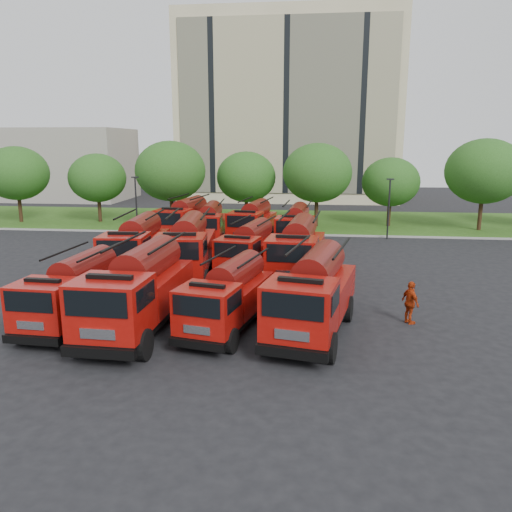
{
  "coord_description": "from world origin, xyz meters",
  "views": [
    {
      "loc": [
        5.48,
        -25.64,
        7.97
      ],
      "look_at": [
        2.48,
        1.42,
        1.8
      ],
      "focal_mm": 35.0,
      "sensor_mm": 36.0,
      "label": 1
    }
  ],
  "objects_px": {
    "fire_truck_0": "(74,291)",
    "firefighter_5": "(288,297)",
    "fire_truck_4": "(137,246)",
    "firefighter_0": "(182,339)",
    "fire_truck_9": "(209,225)",
    "fire_truck_10": "(253,222)",
    "fire_truck_2": "(228,296)",
    "fire_truck_6": "(249,248)",
    "firefighter_3": "(299,307)",
    "fire_truck_11": "(296,227)",
    "fire_truck_3": "(313,294)",
    "fire_truck_1": "(138,290)",
    "fire_truck_7": "(297,250)",
    "firefighter_1": "(211,343)",
    "firefighter_4": "(63,305)",
    "fire_truck_5": "(187,248)",
    "fire_truck_8": "(185,220)",
    "firefighter_2": "(409,323)"
  },
  "relations": [
    {
      "from": "fire_truck_6",
      "to": "firefighter_0",
      "type": "distance_m",
      "value": 11.32
    },
    {
      "from": "fire_truck_1",
      "to": "firefighter_3",
      "type": "height_order",
      "value": "fire_truck_1"
    },
    {
      "from": "fire_truck_3",
      "to": "firefighter_3",
      "type": "relative_size",
      "value": 4.95
    },
    {
      "from": "fire_truck_2",
      "to": "fire_truck_8",
      "type": "xyz_separation_m",
      "value": [
        -6.93,
        19.73,
        0.25
      ]
    },
    {
      "from": "fire_truck_11",
      "to": "firefighter_5",
      "type": "bearing_deg",
      "value": -86.15
    },
    {
      "from": "firefighter_0",
      "to": "firefighter_3",
      "type": "height_order",
      "value": "firefighter_0"
    },
    {
      "from": "fire_truck_4",
      "to": "firefighter_1",
      "type": "bearing_deg",
      "value": -61.24
    },
    {
      "from": "firefighter_1",
      "to": "fire_truck_10",
      "type": "bearing_deg",
      "value": 87.46
    },
    {
      "from": "fire_truck_0",
      "to": "fire_truck_5",
      "type": "height_order",
      "value": "fire_truck_5"
    },
    {
      "from": "fire_truck_6",
      "to": "firefighter_5",
      "type": "bearing_deg",
      "value": -51.09
    },
    {
      "from": "fire_truck_9",
      "to": "firefighter_4",
      "type": "distance_m",
      "value": 16.66
    },
    {
      "from": "fire_truck_6",
      "to": "firefighter_4",
      "type": "relative_size",
      "value": 3.96
    },
    {
      "from": "fire_truck_1",
      "to": "fire_truck_8",
      "type": "height_order",
      "value": "fire_truck_1"
    },
    {
      "from": "fire_truck_3",
      "to": "firefighter_2",
      "type": "relative_size",
      "value": 4.08
    },
    {
      "from": "fire_truck_9",
      "to": "firefighter_0",
      "type": "relative_size",
      "value": 3.72
    },
    {
      "from": "fire_truck_1",
      "to": "fire_truck_7",
      "type": "bearing_deg",
      "value": 56.33
    },
    {
      "from": "fire_truck_1",
      "to": "fire_truck_6",
      "type": "bearing_deg",
      "value": 73.72
    },
    {
      "from": "fire_truck_9",
      "to": "fire_truck_10",
      "type": "xyz_separation_m",
      "value": [
        3.37,
        1.26,
        0.04
      ]
    },
    {
      "from": "fire_truck_3",
      "to": "fire_truck_9",
      "type": "distance_m",
      "value": 20.13
    },
    {
      "from": "fire_truck_5",
      "to": "firefighter_1",
      "type": "xyz_separation_m",
      "value": [
        3.42,
        -9.92,
        -1.84
      ]
    },
    {
      "from": "fire_truck_0",
      "to": "firefighter_3",
      "type": "distance_m",
      "value": 10.63
    },
    {
      "from": "fire_truck_6",
      "to": "fire_truck_2",
      "type": "bearing_deg",
      "value": -78.04
    },
    {
      "from": "fire_truck_2",
      "to": "fire_truck_10",
      "type": "relative_size",
      "value": 0.91
    },
    {
      "from": "firefighter_5",
      "to": "fire_truck_11",
      "type": "bearing_deg",
      "value": -93.07
    },
    {
      "from": "fire_truck_11",
      "to": "fire_truck_8",
      "type": "bearing_deg",
      "value": 171.24
    },
    {
      "from": "fire_truck_4",
      "to": "firefighter_0",
      "type": "xyz_separation_m",
      "value": [
        5.43,
        -10.13,
        -1.76
      ]
    },
    {
      "from": "fire_truck_11",
      "to": "firefighter_0",
      "type": "relative_size",
      "value": 3.76
    },
    {
      "from": "fire_truck_7",
      "to": "firefighter_4",
      "type": "bearing_deg",
      "value": -147.02
    },
    {
      "from": "fire_truck_2",
      "to": "fire_truck_6",
      "type": "xyz_separation_m",
      "value": [
        -0.32,
        9.77,
        0.06
      ]
    },
    {
      "from": "fire_truck_1",
      "to": "fire_truck_8",
      "type": "xyz_separation_m",
      "value": [
        -3.13,
        20.35,
        -0.07
      ]
    },
    {
      "from": "fire_truck_0",
      "to": "fire_truck_6",
      "type": "bearing_deg",
      "value": 59.33
    },
    {
      "from": "fire_truck_3",
      "to": "firefighter_0",
      "type": "height_order",
      "value": "fire_truck_3"
    },
    {
      "from": "firefighter_3",
      "to": "fire_truck_11",
      "type": "bearing_deg",
      "value": -82.64
    },
    {
      "from": "fire_truck_6",
      "to": "fire_truck_8",
      "type": "bearing_deg",
      "value": 133.66
    },
    {
      "from": "fire_truck_10",
      "to": "fire_truck_11",
      "type": "relative_size",
      "value": 1.03
    },
    {
      "from": "fire_truck_9",
      "to": "fire_truck_4",
      "type": "bearing_deg",
      "value": -109.55
    },
    {
      "from": "fire_truck_10",
      "to": "firefighter_1",
      "type": "height_order",
      "value": "fire_truck_10"
    },
    {
      "from": "fire_truck_2",
      "to": "firefighter_0",
      "type": "relative_size",
      "value": 3.52
    },
    {
      "from": "fire_truck_2",
      "to": "firefighter_4",
      "type": "height_order",
      "value": "fire_truck_2"
    },
    {
      "from": "fire_truck_0",
      "to": "fire_truck_4",
      "type": "bearing_deg",
      "value": 94.69
    },
    {
      "from": "fire_truck_1",
      "to": "fire_truck_3",
      "type": "relative_size",
      "value": 1.0
    },
    {
      "from": "firefighter_1",
      "to": "firefighter_0",
      "type": "bearing_deg",
      "value": 160.56
    },
    {
      "from": "fire_truck_0",
      "to": "firefighter_5",
      "type": "relative_size",
      "value": 3.77
    },
    {
      "from": "fire_truck_6",
      "to": "fire_truck_11",
      "type": "xyz_separation_m",
      "value": [
        2.68,
        7.88,
        0.08
      ]
    },
    {
      "from": "firefighter_0",
      "to": "fire_truck_7",
      "type": "bearing_deg",
      "value": 37.33
    },
    {
      "from": "firefighter_1",
      "to": "fire_truck_1",
      "type": "bearing_deg",
      "value": 157.63
    },
    {
      "from": "fire_truck_3",
      "to": "fire_truck_4",
      "type": "xyz_separation_m",
      "value": [
        -10.86,
        8.85,
        0.01
      ]
    },
    {
      "from": "fire_truck_5",
      "to": "firefighter_4",
      "type": "relative_size",
      "value": 4.58
    },
    {
      "from": "fire_truck_10",
      "to": "fire_truck_11",
      "type": "xyz_separation_m",
      "value": [
        3.57,
        -1.91,
        -0.02
      ]
    },
    {
      "from": "fire_truck_3",
      "to": "firefighter_3",
      "type": "distance_m",
      "value": 3.9
    }
  ]
}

